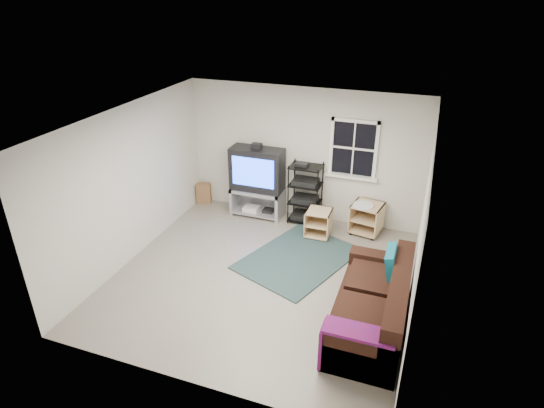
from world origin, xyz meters
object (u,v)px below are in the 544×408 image
at_px(side_table_left, 319,222).
at_px(side_table_right, 367,216).
at_px(av_rack, 305,197).
at_px(tv_unit, 257,177).
at_px(sofa, 374,308).

bearing_deg(side_table_left, side_table_right, 27.53).
bearing_deg(av_rack, tv_unit, -177.68).
height_order(side_table_left, side_table_right, side_table_right).
xyz_separation_m(tv_unit, side_table_right, (2.20, 0.02, -0.49)).
bearing_deg(sofa, side_table_left, 120.97).
height_order(tv_unit, side_table_right, tv_unit).
xyz_separation_m(tv_unit, side_table_left, (1.38, -0.41, -0.55)).
bearing_deg(av_rack, side_table_right, -0.88).
height_order(tv_unit, sofa, tv_unit).
bearing_deg(av_rack, side_table_left, -47.86).
xyz_separation_m(side_table_right, sofa, (0.51, -2.64, -0.01)).
relative_size(side_table_left, side_table_right, 0.86).
distance_m(av_rack, sofa, 3.17).
relative_size(tv_unit, sofa, 0.73).
xyz_separation_m(av_rack, side_table_right, (1.22, -0.02, -0.18)).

